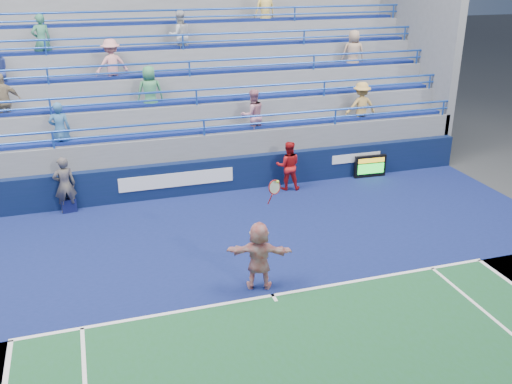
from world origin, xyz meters
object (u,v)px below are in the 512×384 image
object	(u,v)px
ball_girl	(288,166)
line_judge	(65,185)
tennis_player	(259,255)
serve_speed_board	(370,166)
judge_chair	(68,203)

from	to	relation	value
ball_girl	line_judge	bearing A→B (deg)	13.86
line_judge	ball_girl	bearing A→B (deg)	170.09
tennis_player	ball_girl	bearing A→B (deg)	63.49
serve_speed_board	ball_girl	distance (m)	3.13
judge_chair	ball_girl	xyz separation A→B (m)	(6.87, -0.31, 0.57)
serve_speed_board	tennis_player	world-z (taller)	tennis_player
serve_speed_board	judge_chair	size ratio (longest dim) A/B	1.54
judge_chair	line_judge	bearing A→B (deg)	-101.12
line_judge	tennis_player	bearing A→B (deg)	117.75
serve_speed_board	line_judge	xyz separation A→B (m)	(-9.99, -0.01, 0.47)
serve_speed_board	judge_chair	distance (m)	9.97
serve_speed_board	line_judge	bearing A→B (deg)	-179.96
judge_chair	line_judge	world-z (taller)	line_judge
judge_chair	line_judge	distance (m)	0.64
serve_speed_board	tennis_player	size ratio (longest dim) A/B	0.44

